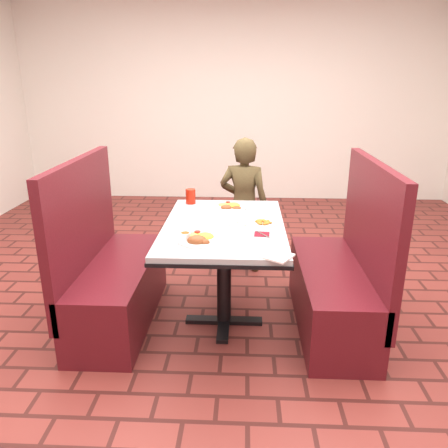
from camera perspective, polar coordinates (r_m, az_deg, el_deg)
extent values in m
plane|color=maroon|center=(3.24, 0.00, -12.70)|extent=(7.00, 7.00, 0.00)
cube|color=white|center=(6.27, 1.58, 15.96)|extent=(6.00, 0.04, 2.80)
cube|color=#B1B3B6|center=(2.92, 0.00, -0.33)|extent=(0.80, 1.20, 0.03)
cube|color=black|center=(2.93, 0.00, -0.83)|extent=(0.81, 1.21, 0.02)
cylinder|color=black|center=(3.07, 0.00, -6.97)|extent=(0.10, 0.10, 0.69)
cube|color=black|center=(3.23, 0.00, -12.47)|extent=(0.55, 0.08, 0.03)
cube|color=black|center=(3.23, 0.00, -12.47)|extent=(0.08, 0.55, 0.03)
cube|color=maroon|center=(3.24, -13.51, -8.63)|extent=(0.45, 1.20, 0.45)
cube|color=maroon|center=(3.13, -18.02, -0.60)|extent=(0.06, 1.20, 0.95)
cube|color=maroon|center=(3.18, 13.79, -9.21)|extent=(0.45, 1.20, 0.45)
cube|color=maroon|center=(3.05, 18.53, -1.17)|extent=(0.06, 1.20, 0.95)
imported|color=brown|center=(3.88, 2.61, 2.43)|extent=(0.49, 0.38, 1.20)
cylinder|color=white|center=(2.61, -3.21, -2.10)|extent=(0.27, 0.27, 0.02)
ellipsoid|color=yellow|center=(2.63, -2.50, -1.18)|extent=(0.11, 0.11, 0.05)
ellipsoid|color=#9EC64F|center=(2.66, -4.17, -1.19)|extent=(0.11, 0.09, 0.03)
cylinder|color=red|center=(2.67, -3.49, -1.01)|extent=(0.04, 0.04, 0.01)
ellipsoid|color=#974D26|center=(2.55, -3.57, -1.65)|extent=(0.12, 0.09, 0.07)
ellipsoid|color=#974D26|center=(2.54, -2.60, -2.05)|extent=(0.07, 0.05, 0.04)
cylinder|color=white|center=(2.60, -5.08, -1.57)|extent=(0.06, 0.06, 0.04)
cylinder|color=brown|center=(2.60, -5.09, -1.18)|extent=(0.05, 0.05, 0.00)
cylinder|color=white|center=(3.26, 0.81, 2.15)|extent=(0.24, 0.24, 0.01)
ellipsoid|color=yellow|center=(3.29, 1.30, 2.79)|extent=(0.10, 0.10, 0.04)
ellipsoid|color=#9EC64F|center=(3.30, 0.05, 2.76)|extent=(0.10, 0.08, 0.03)
cylinder|color=red|center=(3.32, 0.53, 2.88)|extent=(0.04, 0.04, 0.01)
ellipsoid|color=brown|center=(3.23, 1.67, 2.31)|extent=(0.07, 0.07, 0.03)
ellipsoid|color=#974D26|center=(3.22, 0.30, 2.48)|extent=(0.08, 0.06, 0.05)
cylinder|color=white|center=(2.92, 5.20, 0.02)|extent=(0.17, 0.17, 0.01)
cube|color=maroon|center=(2.74, 4.97, -1.33)|extent=(0.10, 0.10, 0.00)
cube|color=silver|center=(2.72, 5.11, -1.37)|extent=(0.08, 0.12, 0.00)
cylinder|color=#B71C0C|center=(3.40, -4.38, 3.62)|extent=(0.08, 0.08, 0.11)
cube|color=white|center=(2.41, 6.51, -4.07)|extent=(0.24, 0.22, 0.01)
cube|color=silver|center=(2.61, -1.26, -2.08)|extent=(0.05, 0.16, 0.00)
cube|color=silver|center=(2.57, -2.40, -2.41)|extent=(0.08, 0.12, 0.00)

